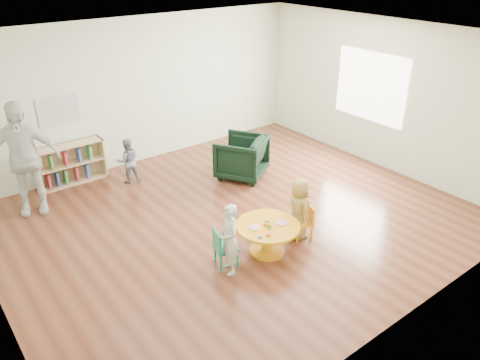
% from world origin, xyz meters
% --- Properties ---
extents(room, '(7.10, 7.00, 2.80)m').
position_xyz_m(room, '(0.01, 0.00, 1.89)').
color(room, '#562A1B').
rests_on(room, ground).
extents(activity_table, '(0.90, 0.90, 0.49)m').
position_xyz_m(activity_table, '(-0.20, -1.02, 0.31)').
color(activity_table, orange).
rests_on(activity_table, ground).
extents(kid_chair_left, '(0.37, 0.37, 0.56)m').
position_xyz_m(kid_chair_left, '(-0.87, -0.89, 0.30)').
color(kid_chair_left, '#188963').
rests_on(kid_chair_left, ground).
extents(kid_chair_right, '(0.36, 0.36, 0.52)m').
position_xyz_m(kid_chair_right, '(0.49, -1.06, 0.28)').
color(kid_chair_right, orange).
rests_on(kid_chair_right, ground).
extents(bookshelf, '(1.20, 0.30, 0.75)m').
position_xyz_m(bookshelf, '(-1.61, 2.86, 0.37)').
color(bookshelf, tan).
rests_on(bookshelf, ground).
extents(alphabet_poster, '(0.74, 0.01, 0.54)m').
position_xyz_m(alphabet_poster, '(-1.60, 2.98, 1.35)').
color(alphabet_poster, silver).
rests_on(alphabet_poster, ground).
extents(armchair, '(1.17, 1.18, 0.78)m').
position_xyz_m(armchair, '(1.01, 1.15, 0.39)').
color(armchair, black).
rests_on(armchair, ground).
extents(child_left, '(0.33, 0.42, 1.00)m').
position_xyz_m(child_left, '(-0.88, -1.04, 0.50)').
color(child_left, silver).
rests_on(child_left, ground).
extents(child_right, '(0.39, 0.51, 0.94)m').
position_xyz_m(child_right, '(0.42, -0.98, 0.47)').
color(child_right, yellow).
rests_on(child_right, ground).
extents(toddler, '(0.48, 0.41, 0.85)m').
position_xyz_m(toddler, '(-0.77, 2.22, 0.42)').
color(toddler, '#17213B').
rests_on(toddler, ground).
extents(adult_caretaker, '(1.19, 0.81, 1.88)m').
position_xyz_m(adult_caretaker, '(-2.49, 2.21, 0.94)').
color(adult_caretaker, silver).
rests_on(adult_caretaker, ground).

